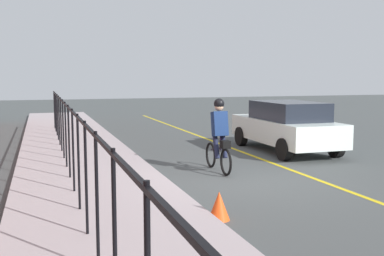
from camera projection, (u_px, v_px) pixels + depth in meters
The scene contains 7 objects.
ground_plane at pixel (247, 181), 10.22m from camera, with size 80.00×80.00×0.00m, color #474C4C.
lane_line_centre at pixel (308, 176), 10.73m from camera, with size 36.00×0.12×0.01m, color yellow.
sidewalk at pixel (94, 190), 9.14m from camera, with size 40.00×3.20×0.15m, color #ADA0A3.
iron_fence at pixel (69, 127), 9.82m from camera, with size 20.27×0.04×1.60m.
cyclist_lead at pixel (219, 136), 11.12m from camera, with size 1.71×0.36×1.83m.
patrol_sedan at pixel (286, 125), 14.27m from camera, with size 4.43×1.98×1.58m.
traffic_cone_near at pixel (219, 206), 7.45m from camera, with size 0.36×0.36×0.48m, color #F64F19.
Camera 1 is at (-9.10, 4.37, 2.35)m, focal length 42.36 mm.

